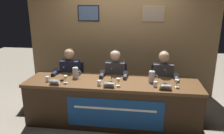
% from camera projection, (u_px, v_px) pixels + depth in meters
% --- Properties ---
extents(ground_plane, '(12.00, 12.00, 0.00)m').
position_uv_depth(ground_plane, '(112.00, 121.00, 3.94)').
color(ground_plane, gray).
extents(wall_back_panelled, '(4.14, 0.14, 2.60)m').
position_uv_depth(wall_back_panelled, '(120.00, 37.00, 4.87)').
color(wall_back_panelled, '#937047').
rests_on(wall_back_panelled, ground_plane).
extents(conference_table, '(2.94, 0.79, 0.76)m').
position_uv_depth(conference_table, '(111.00, 97.00, 3.70)').
color(conference_table, brown).
rests_on(conference_table, ground_plane).
extents(chair_left, '(0.44, 0.44, 0.88)m').
position_uv_depth(chair_left, '(73.00, 85.00, 4.49)').
color(chair_left, black).
rests_on(chair_left, ground_plane).
extents(panelist_left, '(0.51, 0.48, 1.21)m').
position_uv_depth(panelist_left, '(69.00, 75.00, 4.22)').
color(panelist_left, black).
rests_on(panelist_left, ground_plane).
extents(nameplate_left, '(0.16, 0.06, 0.08)m').
position_uv_depth(nameplate_left, '(54.00, 82.00, 3.55)').
color(nameplate_left, white).
rests_on(nameplate_left, conference_table).
extents(juice_glass_left, '(0.06, 0.06, 0.12)m').
position_uv_depth(juice_glass_left, '(66.00, 78.00, 3.63)').
color(juice_glass_left, white).
rests_on(juice_glass_left, conference_table).
extents(water_cup_left, '(0.06, 0.06, 0.08)m').
position_uv_depth(water_cup_left, '(48.00, 79.00, 3.71)').
color(water_cup_left, silver).
rests_on(water_cup_left, conference_table).
extents(microphone_left, '(0.06, 0.17, 0.22)m').
position_uv_depth(microphone_left, '(62.00, 76.00, 3.76)').
color(microphone_left, black).
rests_on(microphone_left, conference_table).
extents(chair_center, '(0.44, 0.44, 0.88)m').
position_uv_depth(chair_center, '(116.00, 87.00, 4.37)').
color(chair_center, black).
rests_on(chair_center, ground_plane).
extents(panelist_center, '(0.51, 0.48, 1.21)m').
position_uv_depth(panelist_center, '(115.00, 77.00, 4.11)').
color(panelist_center, black).
rests_on(panelist_center, ground_plane).
extents(nameplate_center, '(0.17, 0.06, 0.08)m').
position_uv_depth(nameplate_center, '(109.00, 85.00, 3.44)').
color(nameplate_center, white).
rests_on(nameplate_center, conference_table).
extents(juice_glass_center, '(0.06, 0.06, 0.12)m').
position_uv_depth(juice_glass_center, '(118.00, 81.00, 3.50)').
color(juice_glass_center, white).
rests_on(juice_glass_center, conference_table).
extents(water_cup_center, '(0.06, 0.06, 0.08)m').
position_uv_depth(water_cup_center, '(99.00, 83.00, 3.52)').
color(water_cup_center, silver).
rests_on(water_cup_center, conference_table).
extents(microphone_center, '(0.06, 0.17, 0.22)m').
position_uv_depth(microphone_center, '(111.00, 78.00, 3.66)').
color(microphone_center, black).
rests_on(microphone_center, conference_table).
extents(chair_right, '(0.44, 0.44, 0.88)m').
position_uv_depth(chair_right, '(161.00, 89.00, 4.26)').
color(chair_right, black).
rests_on(chair_right, ground_plane).
extents(panelist_right, '(0.51, 0.48, 1.21)m').
position_uv_depth(panelist_right, '(163.00, 79.00, 3.99)').
color(panelist_right, black).
rests_on(panelist_right, ground_plane).
extents(nameplate_right, '(0.19, 0.06, 0.08)m').
position_uv_depth(nameplate_right, '(165.00, 87.00, 3.35)').
color(nameplate_right, white).
rests_on(nameplate_right, conference_table).
extents(juice_glass_right, '(0.06, 0.06, 0.12)m').
position_uv_depth(juice_glass_right, '(177.00, 82.00, 3.44)').
color(juice_glass_right, white).
rests_on(juice_glass_right, conference_table).
extents(water_cup_right, '(0.06, 0.06, 0.08)m').
position_uv_depth(water_cup_right, '(155.00, 84.00, 3.47)').
color(water_cup_right, silver).
rests_on(water_cup_right, conference_table).
extents(microphone_right, '(0.06, 0.17, 0.22)m').
position_uv_depth(microphone_right, '(165.00, 80.00, 3.59)').
color(microphone_right, black).
rests_on(microphone_right, conference_table).
extents(water_pitcher_left_side, '(0.15, 0.10, 0.21)m').
position_uv_depth(water_pitcher_left_side, '(75.00, 73.00, 3.86)').
color(water_pitcher_left_side, silver).
rests_on(water_pitcher_left_side, conference_table).
extents(water_pitcher_right_side, '(0.15, 0.10, 0.21)m').
position_uv_depth(water_pitcher_right_side, '(152.00, 77.00, 3.66)').
color(water_pitcher_right_side, silver).
rests_on(water_pitcher_right_side, conference_table).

